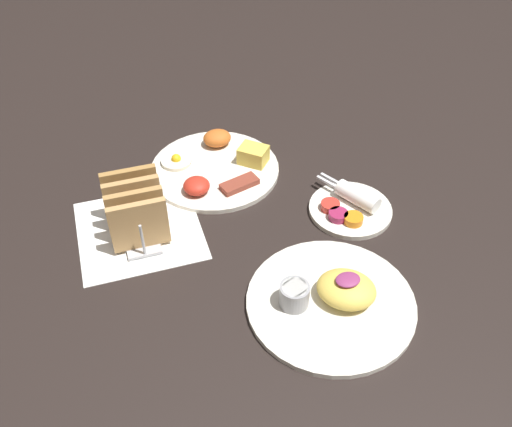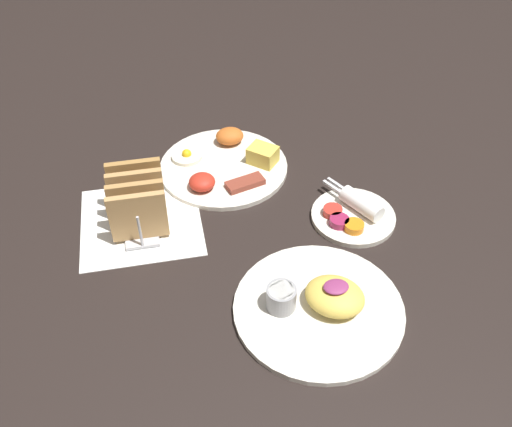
{
  "view_description": "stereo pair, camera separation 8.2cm",
  "coord_description": "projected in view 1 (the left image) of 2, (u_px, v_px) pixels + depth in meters",
  "views": [
    {
      "loc": [
        -0.23,
        -0.7,
        0.73
      ],
      "look_at": [
        0.0,
        0.03,
        0.03
      ],
      "focal_mm": 40.0,
      "sensor_mm": 36.0,
      "label": 1
    },
    {
      "loc": [
        -0.15,
        -0.72,
        0.73
      ],
      "look_at": [
        0.0,
        0.03,
        0.03
      ],
      "focal_mm": 40.0,
      "sensor_mm": 36.0,
      "label": 2
    }
  ],
  "objects": [
    {
      "name": "ground_plane",
      "position": [
        261.0,
        236.0,
        1.04
      ],
      "size": [
        3.0,
        3.0,
        0.0
      ],
      "primitive_type": "plane",
      "color": "black"
    },
    {
      "name": "napkin_flat",
      "position": [
        139.0,
        230.0,
        1.04
      ],
      "size": [
        0.22,
        0.22,
        0.0
      ],
      "color": "white",
      "rests_on": "ground_plane"
    },
    {
      "name": "plate_breakfast",
      "position": [
        216.0,
        166.0,
        1.17
      ],
      "size": [
        0.26,
        0.26,
        0.05
      ],
      "color": "silver",
      "rests_on": "ground_plane"
    },
    {
      "name": "plate_condiments",
      "position": [
        350.0,
        207.0,
        1.08
      ],
      "size": [
        0.16,
        0.17,
        0.04
      ],
      "color": "silver",
      "rests_on": "ground_plane"
    },
    {
      "name": "plate_foreground",
      "position": [
        332.0,
        298.0,
        0.91
      ],
      "size": [
        0.27,
        0.27,
        0.06
      ],
      "color": "silver",
      "rests_on": "ground_plane"
    },
    {
      "name": "toast_rack",
      "position": [
        135.0,
        210.0,
        1.01
      ],
      "size": [
        0.1,
        0.15,
        0.1
      ],
      "color": "#B7B7BC",
      "rests_on": "ground_plane"
    },
    {
      "name": "teaspoon",
      "position": [
        382.0,
        292.0,
        0.93
      ],
      "size": [
        0.04,
        0.13,
        0.01
      ],
      "color": "silver",
      "rests_on": "ground_plane"
    }
  ]
}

